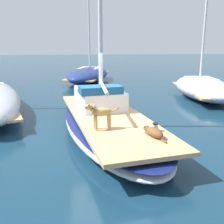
% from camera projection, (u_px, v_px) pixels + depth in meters
% --- Properties ---
extents(ground_plane, '(120.00, 120.00, 0.00)m').
position_uv_depth(ground_plane, '(108.00, 135.00, 8.31)').
color(ground_plane, '#143347').
extents(sailboat_main, '(3.72, 7.56, 0.66)m').
position_uv_depth(sailboat_main, '(108.00, 125.00, 8.23)').
color(sailboat_main, '#B2B7C1').
rests_on(sailboat_main, ground).
extents(cabin_house, '(1.76, 2.43, 0.84)m').
position_uv_depth(cabin_house, '(99.00, 97.00, 9.09)').
color(cabin_house, silver).
rests_on(cabin_house, sailboat_main).
extents(dog_brown, '(0.43, 0.93, 0.22)m').
position_uv_depth(dog_brown, '(154.00, 132.00, 6.24)').
color(dog_brown, brown).
rests_on(dog_brown, sailboat_main).
extents(dog_tan, '(0.93, 0.34, 0.70)m').
position_uv_depth(dog_tan, '(100.00, 113.00, 6.70)').
color(dog_tan, tan).
rests_on(dog_tan, sailboat_main).
extents(deck_winch, '(0.16, 0.16, 0.21)m').
position_uv_depth(deck_winch, '(155.00, 127.00, 6.63)').
color(deck_winch, '#B7B7BC').
rests_on(deck_winch, sailboat_main).
extents(moored_boat_far_astern, '(4.26, 6.85, 6.93)m').
position_uv_depth(moored_boat_far_astern, '(88.00, 74.00, 19.44)').
color(moored_boat_far_astern, navy).
rests_on(moored_boat_far_astern, ground).
extents(moored_boat_starboard_side, '(3.01, 5.97, 7.69)m').
position_uv_depth(moored_boat_starboard_side, '(203.00, 87.00, 13.71)').
color(moored_boat_starboard_side, '#B2B7C1').
rests_on(moored_boat_starboard_side, ground).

